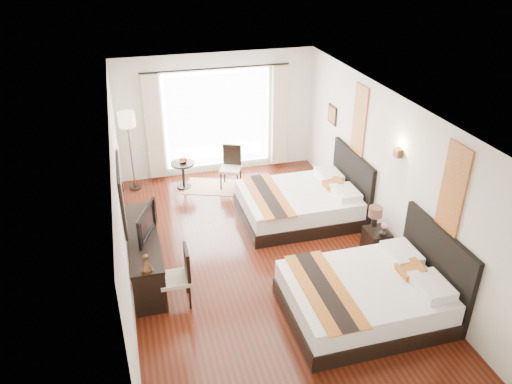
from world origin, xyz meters
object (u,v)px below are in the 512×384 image
object	(u,v)px
television	(142,222)
side_table	(183,175)
vase	(384,229)
console_desk	(145,254)
fruit_bowl	(183,161)
nightstand	(376,242)
bed_near	(369,295)
table_lamp	(375,213)
bed_far	(302,203)
window_chair	(231,175)
floor_lamp	(127,125)
desk_chair	(177,287)

from	to	relation	value
television	side_table	size ratio (longest dim) A/B	1.42
television	side_table	bearing A→B (deg)	2.95
vase	console_desk	world-z (taller)	console_desk
side_table	fruit_bowl	distance (m)	0.32
nightstand	bed_near	bearing A→B (deg)	-121.33
bed_near	table_lamp	xyz separation A→B (m)	(0.83, 1.51, 0.42)
bed_far	console_desk	distance (m)	3.32
side_table	nightstand	bearing A→B (deg)	-49.50
bed_near	nightstand	world-z (taller)	bed_near
nightstand	table_lamp	xyz separation A→B (m)	(-0.04, 0.09, 0.54)
table_lamp	side_table	xyz separation A→B (m)	(-2.91, 3.36, -0.46)
table_lamp	window_chair	bearing A→B (deg)	121.22
bed_far	nightstand	bearing A→B (deg)	-60.69
nightstand	vase	xyz separation A→B (m)	(0.01, -0.16, 0.35)
nightstand	vase	size ratio (longest dim) A/B	3.15
side_table	window_chair	distance (m)	1.06
console_desk	bed_near	bearing A→B (deg)	-31.22
television	window_chair	xyz separation A→B (m)	(2.06, 2.74, -0.71)
bed_far	window_chair	xyz separation A→B (m)	(-1.07, 1.69, -0.05)
bed_far	fruit_bowl	world-z (taller)	bed_far
floor_lamp	fruit_bowl	xyz separation A→B (m)	(1.08, -0.21, -0.89)
vase	console_desk	bearing A→B (deg)	170.92
desk_chair	fruit_bowl	size ratio (longest dim) A/B	4.90
floor_lamp	side_table	xyz separation A→B (m)	(1.06, -0.23, -1.21)
console_desk	floor_lamp	world-z (taller)	floor_lamp
bed_near	table_lamp	bearing A→B (deg)	61.27
desk_chair	window_chair	size ratio (longest dim) A/B	1.04
side_table	bed_far	bearing A→B (deg)	-42.76
bed_far	television	world-z (taller)	bed_far
bed_near	table_lamp	world-z (taller)	bed_near
bed_far	side_table	size ratio (longest dim) A/B	3.84
bed_near	side_table	xyz separation A→B (m)	(-2.08, 4.87, -0.04)
floor_lamp	bed_near	bearing A→B (deg)	-58.32
bed_near	table_lamp	distance (m)	1.78
console_desk	floor_lamp	size ratio (longest dim) A/B	1.24
vase	side_table	size ratio (longest dim) A/B	0.25
television	desk_chair	xyz separation A→B (m)	(0.39, -0.88, -0.70)
nightstand	window_chair	bearing A→B (deg)	120.95
bed_far	side_table	distance (m)	2.86
bed_near	floor_lamp	distance (m)	6.10
television	fruit_bowl	world-z (taller)	television
bed_far	floor_lamp	bearing A→B (deg)	145.55
nightstand	desk_chair	bearing A→B (deg)	-173.34
vase	fruit_bowl	bearing A→B (deg)	128.99
vase	window_chair	bearing A→B (deg)	119.91
table_lamp	vase	world-z (taller)	table_lamp
side_table	window_chair	world-z (taller)	window_chair
fruit_bowl	bed_far	bearing A→B (deg)	-43.35
television	floor_lamp	world-z (taller)	floor_lamp
table_lamp	television	world-z (taller)	television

